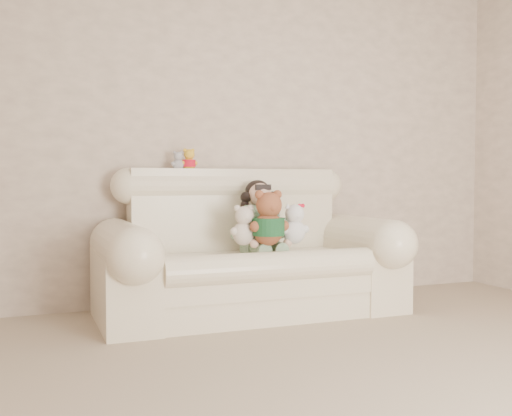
% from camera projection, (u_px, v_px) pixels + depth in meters
% --- Properties ---
extents(floor, '(5.00, 5.00, 0.00)m').
position_uv_depth(floor, '(468.00, 413.00, 2.36)').
color(floor, tan).
rests_on(floor, ground).
extents(wall_back, '(4.50, 0.00, 4.50)m').
position_uv_depth(wall_back, '(248.00, 135.00, 4.63)').
color(wall_back, beige).
rests_on(wall_back, ground).
extents(sofa, '(2.10, 0.95, 1.03)m').
position_uv_depth(sofa, '(251.00, 241.00, 4.13)').
color(sofa, '#FFF6CD').
rests_on(sofa, floor).
extents(seated_child, '(0.36, 0.42, 0.53)m').
position_uv_depth(seated_child, '(260.00, 216.00, 4.24)').
color(seated_child, '#26702D').
rests_on(seated_child, sofa).
extents(brown_teddy, '(0.32, 0.27, 0.44)m').
position_uv_depth(brown_teddy, '(268.00, 213.00, 3.99)').
color(brown_teddy, brown).
rests_on(brown_teddy, sofa).
extents(white_cat, '(0.21, 0.17, 0.33)m').
position_uv_depth(white_cat, '(294.00, 220.00, 4.11)').
color(white_cat, white).
rests_on(white_cat, sofa).
extents(cream_teddy, '(0.24, 0.21, 0.32)m').
position_uv_depth(cream_teddy, '(244.00, 221.00, 4.00)').
color(cream_teddy, silver).
rests_on(cream_teddy, sofa).
extents(yellow_mini_bear, '(0.13, 0.10, 0.19)m').
position_uv_depth(yellow_mini_bear, '(189.00, 158.00, 4.32)').
color(yellow_mini_bear, yellow).
rests_on(yellow_mini_bear, sofa).
extents(grey_mini_plush, '(0.13, 0.11, 0.17)m').
position_uv_depth(grey_mini_plush, '(178.00, 159.00, 4.29)').
color(grey_mini_plush, silver).
rests_on(grey_mini_plush, sofa).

